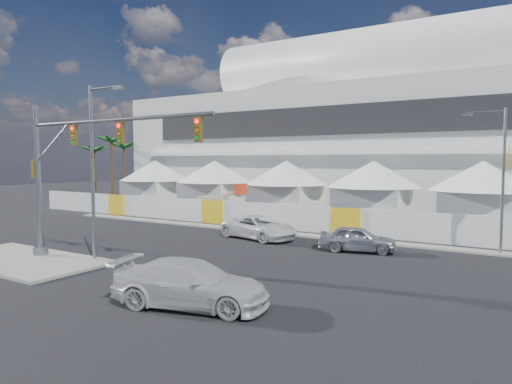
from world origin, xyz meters
The scene contains 14 objects.
ground centered at (0.00, 0.00, 0.00)m, with size 160.00×160.00×0.00m, color black.
median_island centered at (-6.00, -3.00, 0.07)m, with size 10.00×5.00×0.15m, color gray.
stadium centered at (8.71, 41.50, 9.45)m, with size 80.00×24.80×21.98m.
tent_row centered at (0.50, 24.00, 3.15)m, with size 53.40×8.40×5.40m.
hoarding_fence centered at (6.00, 14.50, 1.00)m, with size 70.00×0.25×2.00m, color white.
palm_cluster centered at (-33.46, 29.50, 6.88)m, with size 10.60×10.60×8.55m.
sedan_silver centered at (8.68, 9.12, 0.77)m, with size 4.51×1.81×1.54m, color #AEAEB3.
pickup_curb centered at (1.35, 9.84, 0.79)m, with size 5.70×2.63×1.58m, color silver.
pickup_near centered at (6.81, -4.05, 0.86)m, with size 5.95×2.42×1.73m, color silver.
lot_car_c centered at (-15.97, 19.53, 0.65)m, with size 4.45×1.81×1.29m, color silver.
traffic_mast centered at (-3.46, -1.75, 4.82)m, with size 12.60×0.80×8.27m.
streetlight_median centered at (-2.38, -0.80, 5.45)m, with size 2.56×0.26×9.24m.
streetlight_curb centered at (15.86, 12.50, 4.89)m, with size 2.49×0.56×8.41m.
boom_lift centered at (-8.59, 17.08, 0.90)m, with size 6.58×1.61×3.34m.
Camera 1 is at (17.61, -17.01, 5.45)m, focal length 32.00 mm.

